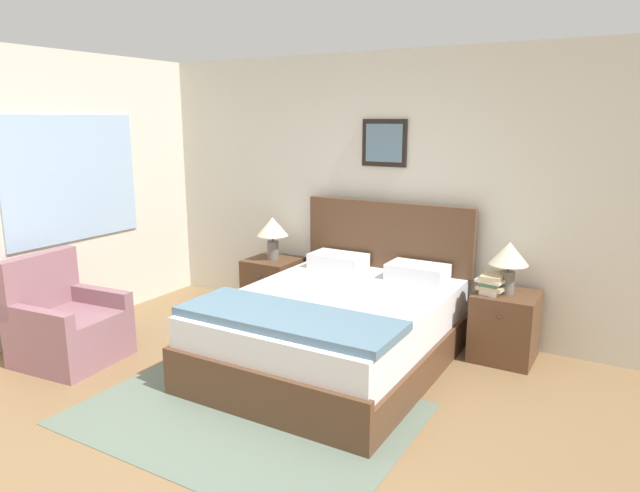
% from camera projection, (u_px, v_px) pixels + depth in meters
% --- Properties ---
extents(ground_plane, '(16.00, 16.00, 0.00)m').
position_uv_depth(ground_plane, '(206.00, 458.00, 3.42)').
color(ground_plane, olive).
extents(wall_back, '(7.59, 0.09, 2.60)m').
position_uv_depth(wall_back, '(391.00, 192.00, 5.42)').
color(wall_back, beige).
rests_on(wall_back, ground_plane).
extents(wall_left, '(0.08, 5.08, 2.60)m').
position_uv_depth(wall_left, '(86.00, 190.00, 5.54)').
color(wall_left, beige).
rests_on(wall_left, ground_plane).
extents(area_rug_main, '(2.24, 1.61, 0.01)m').
position_uv_depth(area_rug_main, '(245.00, 414.00, 3.92)').
color(area_rug_main, slate).
rests_on(area_rug_main, ground_plane).
extents(bed, '(1.67, 2.15, 1.23)m').
position_uv_depth(bed, '(335.00, 327.00, 4.67)').
color(bed, brown).
rests_on(bed, ground_plane).
extents(armchair, '(0.80, 0.78, 0.89)m').
position_uv_depth(armchair, '(66.00, 327.00, 4.76)').
color(armchair, '#8E606B').
rests_on(armchair, ground_plane).
extents(nightstand_near_window, '(0.50, 0.52, 0.57)m').
position_uv_depth(nightstand_near_window, '(273.00, 286.00, 5.94)').
color(nightstand_near_window, brown).
rests_on(nightstand_near_window, ground_plane).
extents(nightstand_by_door, '(0.50, 0.52, 0.57)m').
position_uv_depth(nightstand_by_door, '(505.00, 326.00, 4.78)').
color(nightstand_by_door, brown).
rests_on(nightstand_by_door, ground_plane).
extents(table_lamp_near_window, '(0.32, 0.32, 0.44)m').
position_uv_depth(table_lamp_near_window, '(273.00, 229.00, 5.80)').
color(table_lamp_near_window, slate).
rests_on(table_lamp_near_window, nightstand_near_window).
extents(table_lamp_by_door, '(0.32, 0.32, 0.44)m').
position_uv_depth(table_lamp_by_door, '(509.00, 257.00, 4.65)').
color(table_lamp_by_door, slate).
rests_on(table_lamp_by_door, nightstand_by_door).
extents(book_thick_bottom, '(0.16, 0.25, 0.04)m').
position_uv_depth(book_thick_bottom, '(492.00, 291.00, 4.73)').
color(book_thick_bottom, silver).
rests_on(book_thick_bottom, nightstand_by_door).
extents(book_hardcover_middle, '(0.23, 0.24, 0.03)m').
position_uv_depth(book_hardcover_middle, '(492.00, 287.00, 4.72)').
color(book_hardcover_middle, beige).
rests_on(book_hardcover_middle, book_thick_bottom).
extents(book_novel_upper, '(0.15, 0.22, 0.03)m').
position_uv_depth(book_novel_upper, '(493.00, 283.00, 4.71)').
color(book_novel_upper, '#4C7551').
rests_on(book_novel_upper, book_hardcover_middle).
extents(book_slim_near_top, '(0.26, 0.29, 0.02)m').
position_uv_depth(book_slim_near_top, '(493.00, 279.00, 4.71)').
color(book_slim_near_top, silver).
rests_on(book_slim_near_top, book_novel_upper).
extents(book_paperback_top, '(0.17, 0.27, 0.04)m').
position_uv_depth(book_paperback_top, '(493.00, 276.00, 4.70)').
color(book_paperback_top, beige).
rests_on(book_paperback_top, book_slim_near_top).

